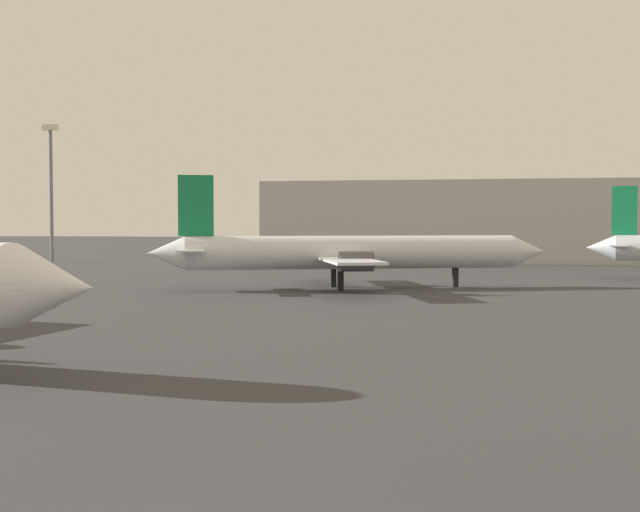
{
  "coord_description": "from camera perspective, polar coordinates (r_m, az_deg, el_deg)",
  "views": [
    {
      "loc": [
        4.01,
        -10.75,
        5.5
      ],
      "look_at": [
        -7.39,
        51.19,
        2.88
      ],
      "focal_mm": 43.92,
      "sensor_mm": 36.0,
      "label": 1
    }
  ],
  "objects": [
    {
      "name": "light_mast_left",
      "position": [
        117.98,
        -19.0,
        4.94
      ],
      "size": [
        2.4,
        0.5,
        19.54
      ],
      "color": "slate",
      "rests_on": "ground_plane"
    },
    {
      "name": "airplane_on_taxiway",
      "position": [
        65.94,
        2.12,
        0.26
      ],
      "size": [
        33.23,
        21.81,
        9.46
      ],
      "rotation": [
        0.0,
        0.0,
        0.33
      ],
      "color": "silver",
      "rests_on": "ground_plane"
    },
    {
      "name": "terminal_building",
      "position": [
        121.41,
        16.14,
        2.4
      ],
      "size": [
        81.0,
        27.23,
        11.46
      ],
      "primitive_type": "cube",
      "color": "#B7B7B2",
      "rests_on": "ground_plane"
    }
  ]
}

